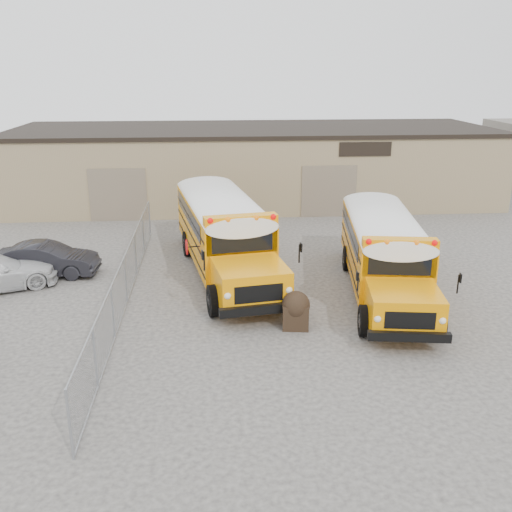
{
  "coord_description": "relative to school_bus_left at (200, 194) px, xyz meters",
  "views": [
    {
      "loc": [
        -2.78,
        -16.95,
        8.36
      ],
      "look_at": [
        -1.16,
        3.25,
        1.6
      ],
      "focal_mm": 40.0,
      "sensor_mm": 36.0,
      "label": 1
    }
  ],
  "objects": [
    {
      "name": "ground",
      "position": [
        3.38,
        -12.99,
        -1.9
      ],
      "size": [
        120.0,
        120.0,
        0.0
      ],
      "primitive_type": "plane",
      "color": "#403D3B",
      "rests_on": "ground"
    },
    {
      "name": "warehouse",
      "position": [
        3.38,
        7.01,
        0.48
      ],
      "size": [
        30.2,
        10.2,
        4.67
      ],
      "color": "#91825A",
      "rests_on": "ground"
    },
    {
      "name": "chainlink_fence",
      "position": [
        -2.62,
        -9.99,
        -0.99
      ],
      "size": [
        0.07,
        18.07,
        1.81
      ],
      "color": "gray",
      "rests_on": "ground"
    },
    {
      "name": "school_bus_left",
      "position": [
        0.0,
        0.0,
        0.0
      ],
      "size": [
        4.5,
        11.49,
        3.28
      ],
      "color": "#FE9805",
      "rests_on": "ground"
    },
    {
      "name": "school_bus_right",
      "position": [
        8.13,
        -3.25,
        -0.16
      ],
      "size": [
        3.94,
        10.5,
        3.0
      ],
      "color": "#F89202",
      "rests_on": "ground"
    },
    {
      "name": "tarp_bundle",
      "position": [
        3.32,
        -12.64,
        -1.23
      ],
      "size": [
        0.95,
        0.95,
        1.29
      ],
      "color": "black",
      "rests_on": "ground"
    },
    {
      "name": "car_dark",
      "position": [
        -6.34,
        -6.81,
        -1.2
      ],
      "size": [
        4.34,
        1.76,
        1.4
      ],
      "primitive_type": "imported",
      "rotation": [
        0.0,
        0.0,
        1.51
      ],
      "color": "black",
      "rests_on": "ground"
    }
  ]
}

